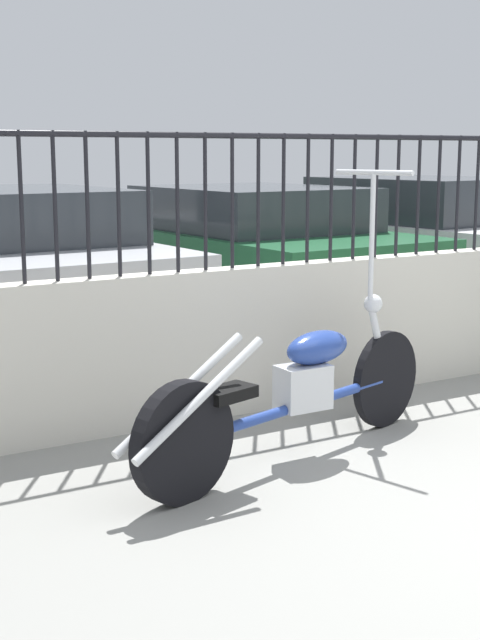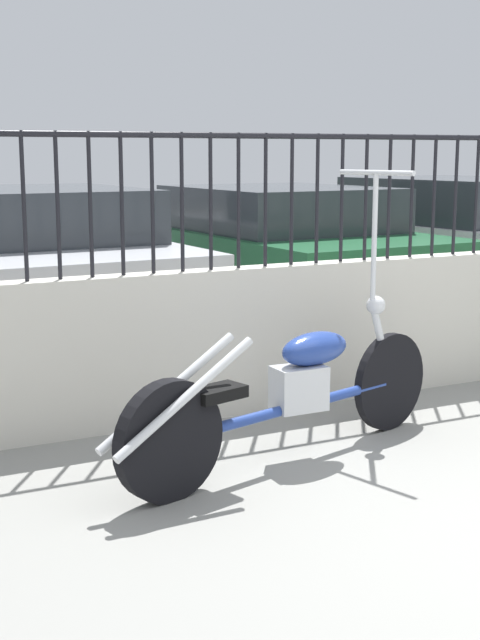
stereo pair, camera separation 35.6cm
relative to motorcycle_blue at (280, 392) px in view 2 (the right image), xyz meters
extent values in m
cube|color=beige|center=(0.71, 0.97, 0.07)|extent=(10.93, 0.18, 0.93)
cylinder|color=black|center=(-1.08, 0.97, 0.95)|extent=(0.02, 0.02, 0.83)
cylinder|color=black|center=(-0.89, 0.97, 0.95)|extent=(0.02, 0.02, 0.83)
cylinder|color=black|center=(-0.70, 0.97, 0.95)|extent=(0.02, 0.02, 0.83)
cylinder|color=black|center=(-0.51, 0.97, 0.95)|extent=(0.02, 0.02, 0.83)
cylinder|color=black|center=(-0.32, 0.97, 0.95)|extent=(0.02, 0.02, 0.83)
cylinder|color=black|center=(-0.13, 0.97, 0.95)|extent=(0.02, 0.02, 0.83)
cylinder|color=black|center=(0.05, 0.97, 0.95)|extent=(0.02, 0.02, 0.83)
cylinder|color=black|center=(0.24, 0.97, 0.95)|extent=(0.02, 0.02, 0.83)
cylinder|color=black|center=(0.43, 0.97, 0.95)|extent=(0.02, 0.02, 0.83)
cylinder|color=black|center=(0.62, 0.97, 0.95)|extent=(0.02, 0.02, 0.83)
cylinder|color=black|center=(0.81, 0.97, 0.95)|extent=(0.02, 0.02, 0.83)
cylinder|color=black|center=(1.00, 0.97, 0.95)|extent=(0.02, 0.02, 0.83)
cylinder|color=black|center=(1.18, 0.97, 0.95)|extent=(0.02, 0.02, 0.83)
cylinder|color=black|center=(1.37, 0.97, 0.95)|extent=(0.02, 0.02, 0.83)
cylinder|color=black|center=(1.56, 0.97, 0.95)|extent=(0.02, 0.02, 0.83)
cylinder|color=black|center=(1.75, 0.97, 0.95)|extent=(0.02, 0.02, 0.83)
cylinder|color=black|center=(1.94, 0.97, 0.95)|extent=(0.02, 0.02, 0.83)
cylinder|color=black|center=(2.13, 0.97, 0.95)|extent=(0.02, 0.02, 0.83)
cylinder|color=black|center=(0.71, 0.97, 1.34)|extent=(10.93, 0.04, 0.04)
cylinder|color=black|center=(0.89, 0.25, -0.10)|extent=(0.58, 0.21, 0.58)
cylinder|color=black|center=(-0.71, -0.20, -0.10)|extent=(0.60, 0.24, 0.60)
cylinder|color=navy|center=(0.09, 0.02, -0.10)|extent=(1.48, 0.46, 0.06)
cube|color=silver|center=(0.14, 0.04, 0.00)|extent=(0.28, 0.18, 0.24)
ellipsoid|color=navy|center=(0.25, 0.07, 0.20)|extent=(0.50, 0.32, 0.18)
cube|color=black|center=(-0.42, -0.12, 0.08)|extent=(0.31, 0.23, 0.06)
cylinder|color=silver|center=(0.80, 0.22, 0.15)|extent=(0.23, 0.10, 0.51)
sphere|color=silver|center=(0.74, 0.21, 0.38)|extent=(0.11, 0.11, 0.11)
cylinder|color=silver|center=(0.71, 0.20, 0.76)|extent=(0.03, 0.03, 0.73)
cylinder|color=silver|center=(0.71, 0.20, 1.13)|extent=(0.17, 0.51, 0.03)
cylinder|color=silver|center=(-0.64, -0.25, 0.12)|extent=(0.81, 0.26, 0.47)
cylinder|color=silver|center=(-0.68, -0.12, 0.12)|extent=(0.81, 0.26, 0.47)
cylinder|color=black|center=(0.31, 4.85, -0.08)|extent=(0.14, 0.64, 0.64)
cylinder|color=black|center=(0.43, 2.37, -0.08)|extent=(0.14, 0.64, 0.64)
cube|color=#B7BABF|center=(-0.46, 3.57, 0.19)|extent=(1.97, 4.09, 0.69)
cube|color=#2D3338|center=(-0.45, 3.37, 0.75)|extent=(1.70, 2.00, 0.42)
cylinder|color=black|center=(1.01, 4.96, -0.08)|extent=(0.14, 0.64, 0.64)
cylinder|color=black|center=(2.74, 5.05, -0.08)|extent=(0.14, 0.64, 0.64)
cylinder|color=black|center=(1.14, 2.40, -0.08)|extent=(0.14, 0.64, 0.64)
cylinder|color=black|center=(2.87, 2.49, -0.08)|extent=(0.14, 0.64, 0.64)
cube|color=#1E5933|center=(1.94, 3.72, 0.18)|extent=(2.06, 4.23, 0.67)
cube|color=#2D3338|center=(1.95, 3.52, 0.72)|extent=(1.76, 2.07, 0.40)
cylinder|color=black|center=(3.32, 5.30, -0.08)|extent=(0.18, 0.65, 0.64)
cylinder|color=black|center=(5.07, 5.50, -0.08)|extent=(0.18, 0.65, 0.64)
cylinder|color=black|center=(3.62, 2.62, -0.08)|extent=(0.18, 0.65, 0.64)
cube|color=silver|center=(4.35, 4.06, 0.17)|extent=(2.35, 4.53, 0.65)
cube|color=#2D3338|center=(4.37, 3.84, 0.73)|extent=(1.91, 2.26, 0.48)
camera|label=1|loc=(-2.53, -3.79, 1.24)|focal=50.00mm
camera|label=2|loc=(-2.22, -3.96, 1.24)|focal=50.00mm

